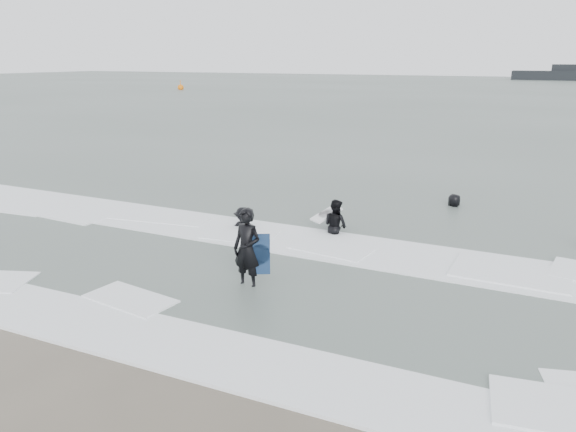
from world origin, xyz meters
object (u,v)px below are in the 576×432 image
at_px(surfer_centre, 248,287).
at_px(surfer_right_far, 454,208).
at_px(surfer_wading, 335,235).
at_px(surfer_breaker, 243,230).
at_px(vessel_horizon, 573,75).
at_px(buoy, 181,87).

xyz_separation_m(surfer_centre, surfer_right_far, (3.10, 9.66, 0.00)).
height_order(surfer_wading, surfer_breaker, surfer_wading).
distance_m(surfer_wading, vessel_horizon, 132.83).
bearing_deg(surfer_centre, vessel_horizon, 92.18).
relative_size(surfer_right_far, vessel_horizon, 0.06).
height_order(surfer_breaker, buoy, buoy).
relative_size(surfer_wading, surfer_breaker, 1.05).
bearing_deg(vessel_horizon, surfer_right_far, -91.96).
bearing_deg(surfer_right_far, surfer_breaker, 2.06).
relative_size(surfer_wading, vessel_horizon, 0.06).
bearing_deg(vessel_horizon, surfer_wading, -93.06).
xyz_separation_m(surfer_right_far, buoy, (-54.16, 57.28, 0.42)).
height_order(surfer_centre, surfer_wading, surfer_centre).
bearing_deg(surfer_breaker, vessel_horizon, 54.79).
xyz_separation_m(surfer_wading, surfer_breaker, (-2.81, -0.80, 0.00)).
distance_m(surfer_right_far, buoy, 78.83).
height_order(surfer_breaker, surfer_right_far, surfer_right_far).
relative_size(surfer_breaker, buoy, 0.96).
distance_m(surfer_wading, surfer_right_far, 5.60).
relative_size(surfer_centre, buoy, 1.19).
distance_m(surfer_centre, surfer_breaker, 4.65).
xyz_separation_m(surfer_wading, buoy, (-51.44, 62.17, 0.42)).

